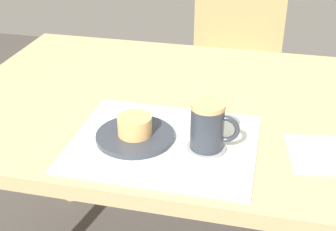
{
  "coord_description": "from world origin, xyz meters",
  "views": [
    {
      "loc": [
        0.17,
        -1.08,
        1.27
      ],
      "look_at": [
        -0.04,
        -0.18,
        0.76
      ],
      "focal_mm": 50.0,
      "sensor_mm": 36.0,
      "label": 1
    }
  ],
  "objects": [
    {
      "name": "dining_table",
      "position": [
        0.0,
        0.0,
        0.63
      ],
      "size": [
        1.29,
        0.82,
        0.71
      ],
      "color": "tan",
      "rests_on": "ground_plane"
    },
    {
      "name": "wooden_chair",
      "position": [
        0.04,
        0.79,
        0.51
      ],
      "size": [
        0.47,
        0.47,
        0.93
      ],
      "rotation": [
        0.0,
        0.0,
        3.27
      ],
      "color": "tan",
      "rests_on": "ground_plane"
    },
    {
      "name": "placemat",
      "position": [
        -0.04,
        -0.22,
        0.71
      ],
      "size": [
        0.41,
        0.33,
        0.0
      ],
      "primitive_type": "cube",
      "color": "silver",
      "rests_on": "dining_table"
    },
    {
      "name": "pastry_plate",
      "position": [
        -0.11,
        -0.22,
        0.72
      ],
      "size": [
        0.18,
        0.18,
        0.01
      ],
      "primitive_type": "cylinder",
      "color": "#333842",
      "rests_on": "placemat"
    },
    {
      "name": "pastry",
      "position": [
        -0.11,
        -0.22,
        0.74
      ],
      "size": [
        0.08,
        0.08,
        0.04
      ],
      "primitive_type": "cylinder",
      "color": "#E0A860",
      "rests_on": "pastry_plate"
    },
    {
      "name": "coffee_coaster",
      "position": [
        0.05,
        -0.22,
        0.71
      ],
      "size": [
        0.09,
        0.09,
        0.0
      ],
      "primitive_type": "cylinder",
      "color": "#99999E",
      "rests_on": "placemat"
    },
    {
      "name": "coffee_mug",
      "position": [
        0.06,
        -0.22,
        0.77
      ],
      "size": [
        0.11,
        0.07,
        0.11
      ],
      "color": "#2D333D",
      "rests_on": "coffee_coaster"
    },
    {
      "name": "paper_napkin",
      "position": [
        0.31,
        -0.18,
        0.71
      ],
      "size": [
        0.17,
        0.17,
        0.0
      ],
      "primitive_type": "cube",
      "rotation": [
        0.0,
        0.0,
        0.15
      ],
      "color": "white",
      "rests_on": "dining_table"
    }
  ]
}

